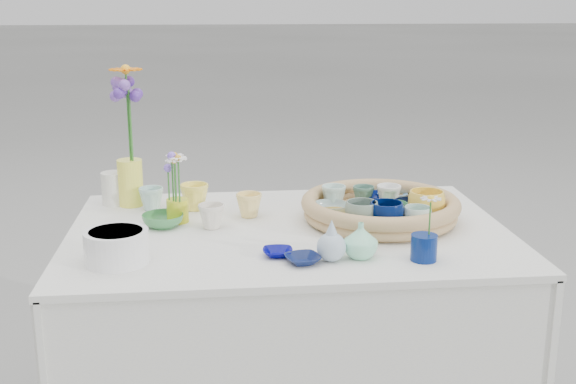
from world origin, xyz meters
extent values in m
imported|color=#03104F|center=(0.31, 0.16, 0.80)|extent=(0.13, 0.13, 0.03)
imported|color=black|center=(0.38, 0.06, 0.80)|extent=(0.14, 0.14, 0.04)
imported|color=yellow|center=(0.40, 0.00, 0.83)|extent=(0.11, 0.11, 0.09)
imported|color=#4CAA62|center=(0.32, 0.07, 0.80)|extent=(0.10, 0.10, 0.03)
imported|color=slate|center=(0.20, -0.06, 0.82)|extent=(0.13, 0.13, 0.08)
imported|color=#99B5B3|center=(0.13, 0.07, 0.80)|extent=(0.15, 0.15, 0.03)
imported|color=silver|center=(0.15, 0.14, 0.82)|extent=(0.09, 0.09, 0.07)
imported|color=white|center=(0.32, 0.13, 0.82)|extent=(0.08, 0.08, 0.07)
imported|color=#7ABEF7|center=(0.35, 0.22, 0.79)|extent=(0.11, 0.11, 0.02)
imported|color=#021143|center=(0.27, -0.08, 0.82)|extent=(0.12, 0.12, 0.08)
imported|color=#DCB050|center=(0.13, 0.00, 0.80)|extent=(0.10, 0.10, 0.03)
imported|color=#B0D1C3|center=(0.35, -0.09, 0.81)|extent=(0.08, 0.08, 0.06)
imported|color=#477160|center=(0.25, 0.15, 0.81)|extent=(0.07, 0.07, 0.06)
imported|color=#FFE958|center=(-0.27, 0.23, 0.81)|extent=(0.09, 0.09, 0.08)
imported|color=#FFDD7B|center=(-0.11, 0.13, 0.80)|extent=(0.08, 0.08, 0.07)
imported|color=#387E44|center=(-0.36, 0.06, 0.78)|extent=(0.16, 0.16, 0.04)
imported|color=silver|center=(-0.22, 0.03, 0.80)|extent=(0.10, 0.10, 0.07)
imported|color=#030477|center=(-0.05, -0.22, 0.77)|extent=(0.08, 0.08, 0.02)
imported|color=#A4CDC6|center=(-0.41, 0.24, 0.80)|extent=(0.08, 0.08, 0.07)
imported|color=#0C1849|center=(0.01, -0.28, 0.78)|extent=(0.11, 0.11, 0.02)
imported|color=#8CE5B9|center=(0.16, -0.26, 0.81)|extent=(0.10, 0.10, 0.09)
cylinder|color=navy|center=(0.31, -0.29, 0.80)|extent=(0.09, 0.09, 0.07)
cylinder|color=#FFFA50|center=(-0.48, 0.30, 0.84)|extent=(0.11, 0.11, 0.15)
cylinder|color=yellow|center=(-0.32, 0.10, 0.80)|extent=(0.09, 0.09, 0.07)
camera|label=1|loc=(-0.21, -1.98, 1.41)|focal=45.00mm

